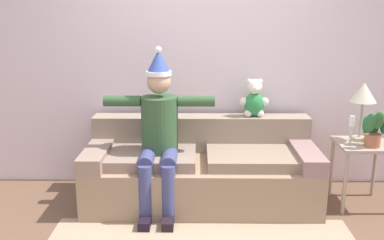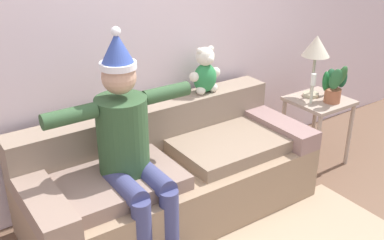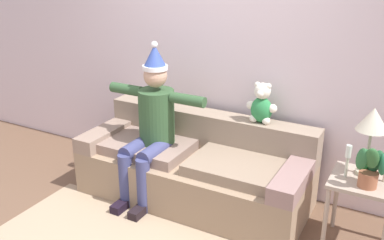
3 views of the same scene
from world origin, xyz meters
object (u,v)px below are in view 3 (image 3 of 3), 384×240
object	(u,v)px
couch	(196,167)
potted_plant	(370,166)
side_table	(362,192)
table_lamp	(373,123)
person_seated	(151,122)
candle_tall	(348,156)
teddy_bear	(262,105)

from	to	relation	value
couch	potted_plant	bearing A→B (deg)	-7.15
couch	side_table	size ratio (longest dim) A/B	3.52
table_lamp	potted_plant	bearing A→B (deg)	-76.89
couch	side_table	xyz separation A→B (m)	(1.51, -0.09, 0.20)
person_seated	potted_plant	xyz separation A→B (m)	(1.93, -0.03, 0.03)
potted_plant	candle_tall	bearing A→B (deg)	153.42
teddy_bear	candle_tall	bearing A→B (deg)	-24.65
couch	table_lamp	size ratio (longest dim) A/B	3.94
person_seated	teddy_bear	distance (m)	1.03
person_seated	potted_plant	world-z (taller)	person_seated
potted_plant	candle_tall	size ratio (longest dim) A/B	1.35
potted_plant	teddy_bear	bearing A→B (deg)	155.02
couch	potted_plant	distance (m)	1.63
teddy_bear	side_table	bearing A→B (deg)	-20.55
table_lamp	potted_plant	distance (m)	0.34
table_lamp	couch	bearing A→B (deg)	-179.74
potted_plant	candle_tall	world-z (taller)	potted_plant
teddy_bear	side_table	distance (m)	1.14
person_seated	table_lamp	size ratio (longest dim) A/B	2.73
side_table	candle_tall	bearing A→B (deg)	-171.65
teddy_bear	candle_tall	size ratio (longest dim) A/B	1.44
candle_tall	side_table	bearing A→B (deg)	8.35
person_seated	side_table	world-z (taller)	person_seated
couch	person_seated	size ratio (longest dim) A/B	1.44
teddy_bear	side_table	xyz separation A→B (m)	(0.98, -0.37, -0.44)
teddy_bear	side_table	size ratio (longest dim) A/B	0.62
teddy_bear	potted_plant	xyz separation A→B (m)	(1.02, -0.47, -0.16)
table_lamp	candle_tall	bearing A→B (deg)	-137.60
person_seated	teddy_bear	world-z (taller)	person_seated
table_lamp	teddy_bear	bearing A→B (deg)	164.26
person_seated	teddy_bear	xyz separation A→B (m)	(0.92, 0.44, 0.19)
teddy_bear	candle_tall	world-z (taller)	teddy_bear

